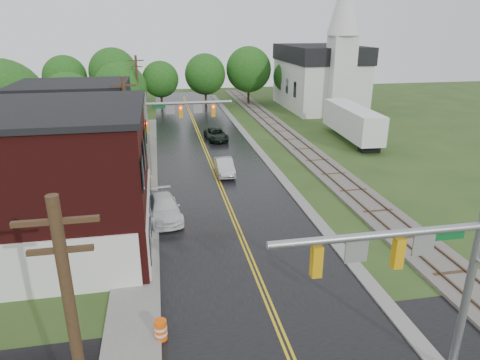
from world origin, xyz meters
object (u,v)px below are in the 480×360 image
object	(u,v)px
utility_pole_b	(128,137)
tree_left_b	(4,105)
tree_left_c	(70,102)
semi_trailer	(352,121)
suv_dark	(216,135)
pickup_white	(164,208)
traffic_signal_near	(417,265)
utility_pole_c	(138,92)
sedan_silver	(224,167)
construction_barrel	(161,330)
traffic_signal_far	(172,118)
utility_pole_a	(78,358)
tree_left_e	(122,90)
church	(322,70)
brick_building	(16,183)

from	to	relation	value
utility_pole_b	tree_left_b	world-z (taller)	tree_left_b
tree_left_c	semi_trailer	bearing A→B (deg)	-9.59
suv_dark	utility_pole_b	bearing A→B (deg)	-123.22
pickup_white	semi_trailer	xyz separation A→B (m)	(21.12, 16.73, 1.54)
traffic_signal_near	pickup_white	bearing A→B (deg)	116.72
utility_pole_c	sedan_silver	size ratio (longest dim) A/B	2.18
suv_dark	construction_barrel	world-z (taller)	suv_dark
tree_left_b	suv_dark	bearing A→B (deg)	17.18
traffic_signal_far	traffic_signal_near	bearing A→B (deg)	-74.48
utility_pole_b	suv_dark	size ratio (longest dim) A/B	1.96
traffic_signal_far	utility_pole_a	size ratio (longest dim) A/B	0.82
utility_pole_b	tree_left_e	bearing A→B (deg)	94.90
church	semi_trailer	bearing A→B (deg)	-100.39
suv_dark	sedan_silver	xyz separation A→B (m)	(-0.87, -11.74, 0.04)
church	construction_barrel	size ratio (longest dim) A/B	21.65
tree_left_b	semi_trailer	distance (m)	34.66
utility_pole_c	sedan_silver	distance (m)	19.78
church	utility_pole_c	distance (m)	28.54
suv_dark	tree_left_e	bearing A→B (deg)	137.63
pickup_white	construction_barrel	size ratio (longest dim) A/B	5.39
tree_left_e	suv_dark	size ratio (longest dim) A/B	1.78
utility_pole_b	tree_left_c	distance (m)	19.24
church	tree_left_b	size ratio (longest dim) A/B	2.06
utility_pole_c	tree_left_e	bearing A→B (deg)	137.16
brick_building	traffic_signal_far	distance (m)	15.03
tree_left_b	tree_left_c	world-z (taller)	tree_left_b
traffic_signal_far	tree_left_c	size ratio (longest dim) A/B	0.96
brick_building	tree_left_b	distance (m)	17.80
semi_trailer	construction_barrel	xyz separation A→B (m)	(-21.52, -28.79, -1.80)
traffic_signal_far	tree_left_b	bearing A→B (deg)	161.19
traffic_signal_near	tree_left_e	distance (m)	45.59
brick_building	church	size ratio (longest dim) A/B	0.71
traffic_signal_near	tree_left_e	xyz separation A→B (m)	(-12.32, 43.90, -0.16)
suv_dark	semi_trailer	xyz separation A→B (m)	(14.85, -3.17, 1.63)
utility_pole_a	sedan_silver	world-z (taller)	utility_pole_a
brick_building	utility_pole_b	world-z (taller)	utility_pole_b
tree_left_c	pickup_white	xyz separation A→B (m)	(9.25, -21.86, -3.79)
utility_pole_a	utility_pole_c	bearing A→B (deg)	90.00
tree_left_c	utility_pole_b	bearing A→B (deg)	-68.51
brick_building	pickup_white	distance (m)	9.12
utility_pole_a	utility_pole_b	world-z (taller)	same
church	traffic_signal_near	distance (m)	54.32
utility_pole_a	suv_dark	size ratio (longest dim) A/B	1.96
church	tree_left_e	distance (m)	29.91
utility_pole_b	suv_dark	distance (m)	18.50
brick_building	semi_trailer	bearing A→B (deg)	34.28
semi_trailer	tree_left_b	bearing A→B (deg)	-175.23
church	tree_left_c	xyz separation A→B (m)	(-33.85, -13.84, -1.32)
utility_pole_c	semi_trailer	size ratio (longest dim) A/B	0.74
utility_pole_a	utility_pole_c	world-z (taller)	same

